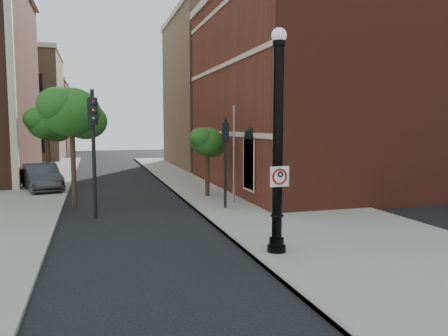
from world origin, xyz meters
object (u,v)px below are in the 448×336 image
object	(u,v)px
lamppost	(278,153)
traffic_signal_left	(93,132)
no_parking_sign	(280,176)
parked_car	(42,177)
traffic_signal_right	(225,148)

from	to	relation	value
lamppost	traffic_signal_left	world-z (taller)	lamppost
traffic_signal_left	no_parking_sign	bearing A→B (deg)	-38.47
lamppost	parked_car	world-z (taller)	lamppost
lamppost	traffic_signal_left	distance (m)	8.90
lamppost	traffic_signal_left	bearing A→B (deg)	126.73
traffic_signal_left	traffic_signal_right	size ratio (longest dim) A/B	1.25
traffic_signal_left	traffic_signal_right	bearing A→B (deg)	16.73
no_parking_sign	parked_car	xyz separation A→B (m)	(-8.40, 16.46, -1.64)
lamppost	no_parking_sign	world-z (taller)	lamppost
lamppost	no_parking_sign	xyz separation A→B (m)	(-0.00, -0.18, -0.69)
lamppost	traffic_signal_right	distance (m)	7.27
parked_car	traffic_signal_right	distance (m)	12.90
parked_car	traffic_signal_left	distance (m)	10.09
no_parking_sign	traffic_signal_left	xyz separation A→B (m)	(-5.31, 7.29, 1.23)
lamppost	traffic_signal_right	size ratio (longest dim) A/B	1.56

